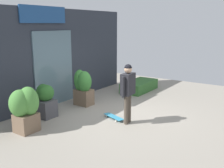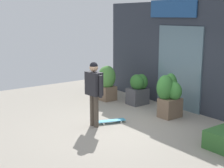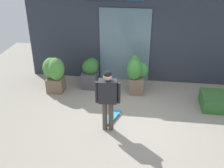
# 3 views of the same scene
# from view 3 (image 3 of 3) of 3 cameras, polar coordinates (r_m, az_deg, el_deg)

# --- Properties ---
(ground_plane) EXTENTS (12.00, 12.00, 0.00)m
(ground_plane) POSITION_cam_3_polar(r_m,az_deg,el_deg) (7.66, 2.84, -7.66)
(ground_plane) COLOR gray
(building_facade) EXTENTS (7.38, 0.31, 3.34)m
(building_facade) POSITION_cam_3_polar(r_m,az_deg,el_deg) (9.43, 4.47, 10.30)
(building_facade) COLOR #2D333D
(building_facade) RESTS_ON ground_plane
(skateboarder) EXTENTS (0.64, 0.29, 1.71)m
(skateboarder) POSITION_cam_3_polar(r_m,az_deg,el_deg) (6.76, -0.89, -2.28)
(skateboarder) COLOR #4C4238
(skateboarder) RESTS_ON ground_plane
(skateboard) EXTENTS (0.43, 0.80, 0.08)m
(skateboard) POSITION_cam_3_polar(r_m,az_deg,el_deg) (7.71, 0.19, -6.84)
(skateboard) COLOR teal
(skateboard) RESTS_ON ground_plane
(planter_box_left) EXTENTS (0.55, 0.62, 1.00)m
(planter_box_left) POSITION_cam_3_polar(r_m,az_deg,el_deg) (9.22, -4.55, 2.44)
(planter_box_left) COLOR #47474C
(planter_box_left) RESTS_ON ground_plane
(planter_box_right) EXTENTS (0.74, 0.64, 1.20)m
(planter_box_right) POSITION_cam_3_polar(r_m,az_deg,el_deg) (9.03, -12.08, 2.50)
(planter_box_right) COLOR brown
(planter_box_right) RESTS_ON ground_plane
(planter_box_mid) EXTENTS (0.69, 0.67, 1.26)m
(planter_box_mid) POSITION_cam_3_polar(r_m,az_deg,el_deg) (8.79, 5.11, 2.32)
(planter_box_mid) COLOR brown
(planter_box_mid) RESTS_ON ground_plane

